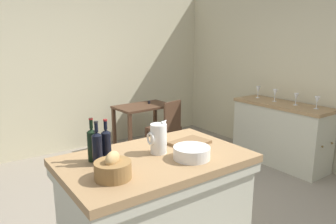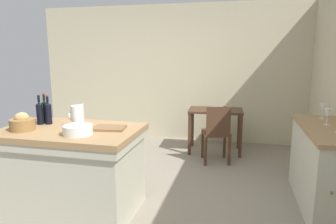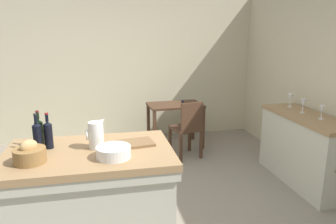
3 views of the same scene
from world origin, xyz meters
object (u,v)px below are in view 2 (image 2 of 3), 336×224
(side_cabinet, at_px, (325,167))
(writing_desk, at_px, (215,116))
(wooden_chair, at_px, (217,132))
(cutting_board, at_px, (109,128))
(wine_bottle_dark, at_px, (48,113))
(wine_bottle_amber, at_px, (45,111))
(island_table, at_px, (72,167))
(wine_bottle_green, at_px, (40,113))
(bread_basket, at_px, (22,124))
(wine_glass_right, at_px, (323,108))
(wine_glass_middle, at_px, (328,114))
(wash_bowl, at_px, (78,130))
(pitcher, at_px, (78,116))

(side_cabinet, distance_m, writing_desk, 2.13)
(wooden_chair, relative_size, cutting_board, 2.82)
(wine_bottle_dark, bearing_deg, wooden_chair, 44.38)
(wine_bottle_amber, bearing_deg, island_table, -25.00)
(wine_bottle_green, bearing_deg, cutting_board, -2.03)
(bread_basket, xyz_separation_m, wine_glass_right, (3.12, 1.36, 0.05))
(wooden_chair, xyz_separation_m, wine_glass_right, (1.30, -0.62, 0.53))
(island_table, relative_size, bread_basket, 5.90)
(cutting_board, xyz_separation_m, wine_bottle_amber, (-0.83, 0.12, 0.12))
(island_table, bearing_deg, cutting_board, 10.80)
(island_table, distance_m, wine_bottle_green, 0.70)
(wooden_chair, bearing_deg, wine_glass_middle, -36.95)
(wooden_chair, relative_size, wine_bottle_amber, 2.77)
(wash_bowl, height_order, cutting_board, wash_bowl)
(bread_basket, height_order, cutting_board, bread_basket)
(pitcher, relative_size, cutting_board, 0.87)
(wash_bowl, distance_m, wine_glass_middle, 2.67)
(cutting_board, distance_m, wine_bottle_dark, 0.75)
(wooden_chair, bearing_deg, wine_bottle_dark, -135.62)
(island_table, bearing_deg, wine_bottle_amber, 155.00)
(pitcher, relative_size, wine_bottle_amber, 0.85)
(island_table, height_order, writing_desk, island_table)
(wash_bowl, xyz_separation_m, cutting_board, (0.20, 0.27, -0.03))
(writing_desk, distance_m, wine_bottle_dark, 2.82)
(wooden_chair, bearing_deg, writing_desk, 96.61)
(pitcher, distance_m, wash_bowl, 0.29)
(island_table, distance_m, pitcher, 0.55)
(island_table, relative_size, pitcher, 5.11)
(pitcher, relative_size, bread_basket, 1.15)
(writing_desk, relative_size, wine_glass_middle, 5.13)
(side_cabinet, relative_size, wooden_chair, 1.56)
(wooden_chair, bearing_deg, wine_bottle_green, -136.44)
(writing_desk, relative_size, bread_basket, 3.85)
(wine_glass_middle, height_order, wine_glass_right, wine_glass_right)
(writing_desk, xyz_separation_m, wine_bottle_green, (-1.74, -2.27, 0.42))
(side_cabinet, distance_m, wine_bottle_green, 3.18)
(island_table, bearing_deg, wine_bottle_dark, 157.82)
(wine_glass_right, bearing_deg, pitcher, -156.40)
(island_table, height_order, side_cabinet, island_table)
(writing_desk, relative_size, wine_glass_right, 5.07)
(wine_bottle_dark, relative_size, wine_bottle_amber, 0.97)
(wine_glass_middle, bearing_deg, side_cabinet, -95.21)
(bread_basket, xyz_separation_m, wine_bottle_amber, (0.01, 0.36, 0.07))
(bread_basket, bearing_deg, wash_bowl, -2.44)
(pitcher, distance_m, bread_basket, 0.55)
(writing_desk, distance_m, wine_bottle_green, 2.89)
(wine_bottle_dark, distance_m, wine_glass_right, 3.20)
(side_cabinet, xyz_separation_m, wine_bottle_amber, (-3.06, -0.52, 0.59))
(wooden_chair, relative_size, wash_bowl, 3.24)
(wine_bottle_amber, xyz_separation_m, wine_bottle_green, (0.00, -0.09, -0.00))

